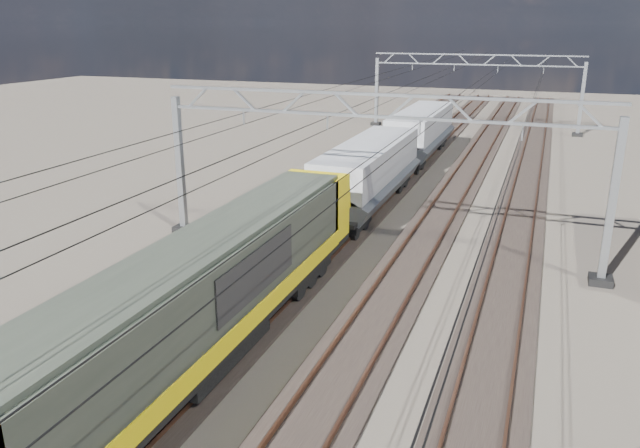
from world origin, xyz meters
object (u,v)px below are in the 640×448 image
(locomotive, at_px, (201,296))
(hopper_wagon_mid, at_px, (421,130))
(catenary_gantry_far, at_px, (474,89))
(catenary_gantry_mid, at_px, (371,169))
(hopper_wagon_lead, at_px, (369,170))

(locomotive, distance_m, hopper_wagon_mid, 31.90)
(catenary_gantry_far, xyz_separation_m, hopper_wagon_mid, (-2.00, -15.02, -1.67))
(catenary_gantry_mid, xyz_separation_m, catenary_gantry_far, (0.00, 36.00, 0.00))
(catenary_gantry_far, distance_m, hopper_wagon_mid, 15.24)
(catenary_gantry_far, bearing_deg, hopper_wagon_lead, -93.92)
(hopper_wagon_mid, bearing_deg, locomotive, -90.00)
(catenary_gantry_mid, relative_size, catenary_gantry_far, 1.00)
(catenary_gantry_mid, bearing_deg, catenary_gantry_far, 90.00)
(locomotive, bearing_deg, catenary_gantry_mid, 79.61)
(catenary_gantry_mid, xyz_separation_m, hopper_wagon_mid, (-2.00, 20.98, -1.67))
(hopper_wagon_mid, bearing_deg, catenary_gantry_far, 82.41)
(hopper_wagon_lead, distance_m, hopper_wagon_mid, 14.20)
(catenary_gantry_far, relative_size, hopper_wagon_lead, 1.53)
(catenary_gantry_far, xyz_separation_m, hopper_wagon_lead, (-2.00, -29.22, -1.67))
(catenary_gantry_mid, height_order, hopper_wagon_lead, catenary_gantry_mid)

